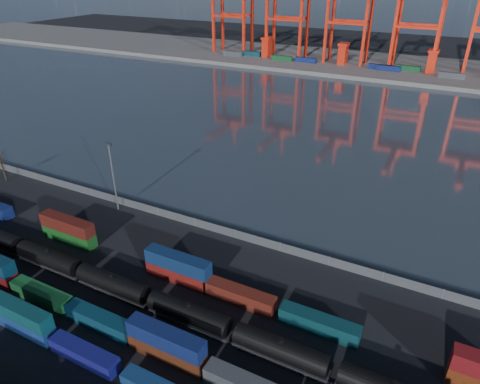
% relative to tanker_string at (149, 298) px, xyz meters
% --- Properties ---
extents(ground, '(700.00, 700.00, 0.00)m').
position_rel_tanker_string_xyz_m(ground, '(2.96, -3.18, -2.25)').
color(ground, black).
rests_on(ground, ground).
extents(harbor_water, '(700.00, 700.00, 0.00)m').
position_rel_tanker_string_xyz_m(harbor_water, '(2.96, 101.82, -2.24)').
color(harbor_water, '#29333C').
rests_on(harbor_water, ground).
extents(far_quay, '(700.00, 70.00, 2.00)m').
position_rel_tanker_string_xyz_m(far_quay, '(2.96, 206.82, -1.25)').
color(far_quay, '#514F4C').
rests_on(far_quay, ground).
extents(container_row_south, '(139.97, 2.36, 5.02)m').
position_rel_tanker_string_xyz_m(container_row_south, '(-1.19, -12.75, -0.41)').
color(container_row_south, '#383A3D').
rests_on(container_row_south, ground).
extents(container_row_mid, '(141.23, 2.51, 5.35)m').
position_rel_tanker_string_xyz_m(container_row_mid, '(-8.69, -6.87, -0.34)').
color(container_row_mid, '#424447').
rests_on(container_row_mid, ground).
extents(container_row_north, '(141.50, 2.59, 5.51)m').
position_rel_tanker_string_xyz_m(container_row_north, '(3.04, 8.23, -0.12)').
color(container_row_north, navy).
rests_on(container_row_north, ground).
extents(tanker_string, '(123.09, 3.13, 4.48)m').
position_rel_tanker_string_xyz_m(tanker_string, '(0.00, 0.00, 0.00)').
color(tanker_string, black).
rests_on(tanker_string, ground).
extents(waterfront_fence, '(160.12, 0.12, 2.20)m').
position_rel_tanker_string_xyz_m(waterfront_fence, '(2.96, 24.82, -1.25)').
color(waterfront_fence, '#595B5E').
rests_on(waterfront_fence, ground).
extents(bare_tree, '(2.08, 2.17, 8.18)m').
position_rel_tanker_string_xyz_m(bare_tree, '(-63.64, 20.86, 1.83)').
color(bare_tree, black).
rests_on(bare_tree, ground).
extents(yard_light_mast, '(1.60, 0.40, 16.60)m').
position_rel_tanker_string_xyz_m(yard_light_mast, '(-27.04, 22.82, 7.05)').
color(yard_light_mast, slate).
rests_on(yard_light_mast, ground).
extents(quay_containers, '(172.58, 10.99, 2.60)m').
position_rel_tanker_string_xyz_m(quay_containers, '(-8.04, 192.29, 1.05)').
color(quay_containers, navy).
rests_on(quay_containers, far_quay).
extents(straddle_carriers, '(140.00, 7.00, 11.10)m').
position_rel_tanker_string_xyz_m(straddle_carriers, '(0.46, 196.82, 5.57)').
color(straddle_carriers, red).
rests_on(straddle_carriers, far_quay).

